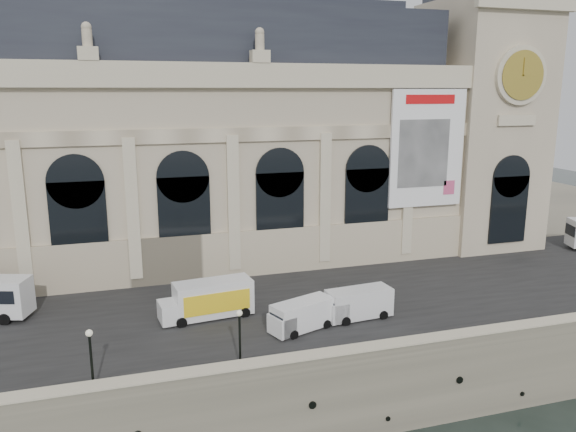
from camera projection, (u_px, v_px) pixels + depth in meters
name	position (u px, v px, depth m)	size (l,w,h in m)	color
quay	(207.00, 269.00, 71.93)	(160.00, 70.00, 6.00)	gray
street	(242.00, 305.00, 51.68)	(160.00, 24.00, 0.06)	#2D2D2D
parapet	(283.00, 366.00, 39.05)	(160.00, 1.40, 1.21)	gray
museum	(155.00, 142.00, 62.69)	(69.00, 18.70, 29.10)	beige
clock_pavilion	(480.00, 106.00, 70.56)	(13.00, 14.72, 36.70)	beige
van_b	(299.00, 316.00, 45.95)	(5.96, 3.87, 2.48)	white
van_c	(355.00, 304.00, 48.38)	(6.08, 2.85, 2.63)	silver
box_truck	(208.00, 300.00, 48.59)	(8.25, 3.57, 3.23)	silver
lamp_left	(92.00, 362.00, 36.09)	(0.46, 0.46, 4.52)	black
lamp_right	(240.00, 339.00, 39.56)	(0.45, 0.45, 4.40)	black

